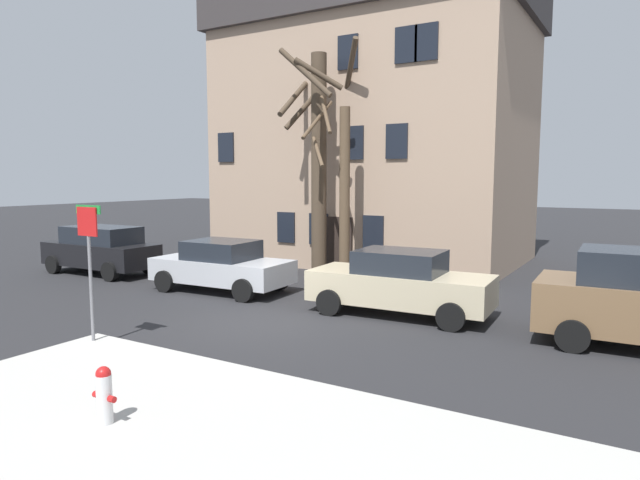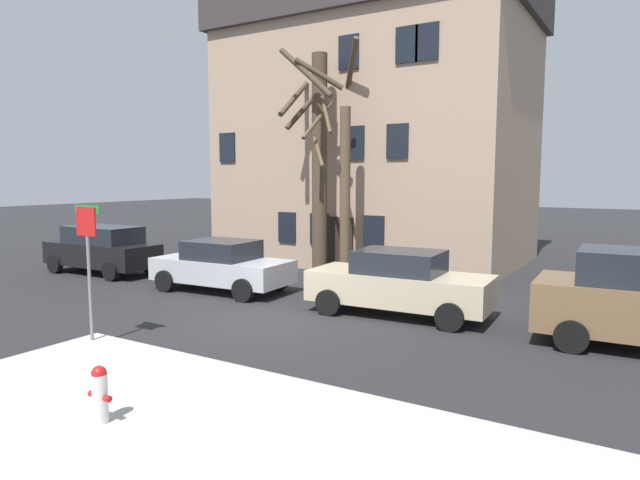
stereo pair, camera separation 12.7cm
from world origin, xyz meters
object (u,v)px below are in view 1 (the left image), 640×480
car_black_wagon (101,249)px  car_beige_sedan (400,283)px  building_main (377,124)px  car_silver_sedan (222,266)px  fire_hydrant (104,394)px  tree_bare_mid (342,187)px  tree_bare_near (318,154)px  street_sign_pole (89,249)px

car_black_wagon → car_beige_sedan: (11.92, -0.10, -0.07)m
building_main → car_silver_sedan: size_ratio=2.78×
fire_hydrant → building_main: bearing=102.8°
tree_bare_mid → car_beige_sedan: bearing=-43.6°
building_main → tree_bare_near: 5.13m
car_black_wagon → street_sign_pole: size_ratio=1.54×
tree_bare_mid → car_silver_sedan: (-2.37, -3.46, -2.41)m
car_silver_sedan → street_sign_pole: bearing=-76.0°
car_silver_sedan → car_beige_sedan: 5.97m
tree_bare_near → street_sign_pole: 10.05m
car_black_wagon → car_silver_sedan: size_ratio=1.02×
tree_bare_mid → tree_bare_near: bearing=157.3°
building_main → car_silver_sedan: bearing=-97.1°
car_black_wagon → tree_bare_near: bearing=28.4°
street_sign_pole → tree_bare_mid: bearing=84.3°
car_beige_sedan → street_sign_pole: size_ratio=1.59×
tree_bare_near → car_silver_sedan: size_ratio=1.84×
tree_bare_mid → street_sign_pole: bearing=-95.7°
building_main → tree_bare_mid: 6.17m
tree_bare_near → fire_hydrant: bearing=-72.4°
car_silver_sedan → fire_hydrant: 9.70m
car_beige_sedan → fire_hydrant: car_beige_sedan is taller
car_beige_sedan → street_sign_pole: (-4.53, -5.83, 1.24)m
building_main → car_beige_sedan: 11.28m
fire_hydrant → tree_bare_mid: bearing=102.7°
street_sign_pole → fire_hydrant: bearing=-34.9°
building_main → car_black_wagon: 12.28m
tree_bare_near → fire_hydrant: 13.43m
car_silver_sedan → car_beige_sedan: (5.97, 0.04, 0.04)m
tree_bare_near → fire_hydrant: size_ratio=10.02×
building_main → car_beige_sedan: building_main is taller
car_beige_sedan → fire_hydrant: bearing=-96.5°
tree_bare_near → fire_hydrant: tree_bare_near is taller
fire_hydrant → street_sign_pole: size_ratio=0.28×
tree_bare_near → car_beige_sedan: size_ratio=1.74×
tree_bare_mid → car_beige_sedan: size_ratio=1.34×
car_silver_sedan → street_sign_pole: 6.11m
car_black_wagon → tree_bare_mid: bearing=21.8°
building_main → tree_bare_near: (0.04, -4.92, -1.44)m
building_main → fire_hydrant: 18.41m
building_main → street_sign_pole: 15.17m
building_main → car_black_wagon: building_main is taller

